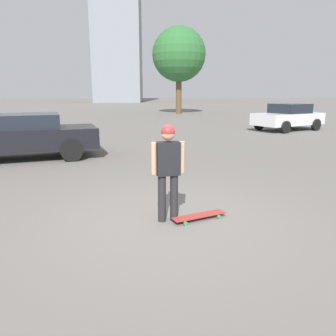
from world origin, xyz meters
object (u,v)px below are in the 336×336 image
object	(u,v)px
car_parked_near	(23,135)
car_parked_far	(288,117)
skateboard	(199,216)
person	(168,164)

from	to	relation	value
car_parked_near	car_parked_far	xyz separation A→B (m)	(7.78, -11.89, -0.00)
skateboard	person	bearing A→B (deg)	-21.94
skateboard	car_parked_near	world-z (taller)	car_parked_near
car_parked_near	person	bearing A→B (deg)	111.43
skateboard	car_parked_near	distance (m)	7.45
car_parked_near	car_parked_far	size ratio (longest dim) A/B	1.12
person	skateboard	distance (m)	1.07
car_parked_near	skateboard	bearing A→B (deg)	114.74
skateboard	car_parked_far	bearing A→B (deg)	-141.53
skateboard	car_parked_far	world-z (taller)	car_parked_far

